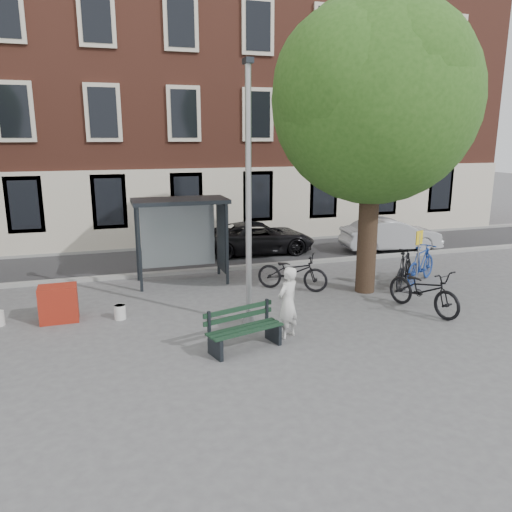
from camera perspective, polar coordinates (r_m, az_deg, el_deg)
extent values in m
plane|color=#4C4C4F|center=(12.32, -0.82, -7.69)|extent=(90.00, 90.00, 0.00)
cube|color=#28282B|center=(18.85, -6.78, -0.22)|extent=(40.00, 4.00, 0.01)
cube|color=gray|center=(16.93, -5.56, -1.59)|extent=(40.00, 0.25, 0.12)
cube|color=gray|center=(20.76, -7.79, 1.18)|extent=(40.00, 0.25, 0.12)
cube|color=brown|center=(24.37, -9.97, 19.34)|extent=(30.00, 8.00, 14.00)
cylinder|color=#9EA0A3|center=(11.58, -0.87, 6.29)|extent=(0.14, 0.14, 6.00)
cylinder|color=#9EA0A3|center=(12.28, -0.82, -7.16)|extent=(0.28, 0.28, 0.24)
cube|color=#1E2328|center=(11.59, -0.92, 21.42)|extent=(0.18, 0.35, 0.12)
cylinder|color=black|center=(14.71, 12.62, 2.40)|extent=(0.56, 0.56, 3.40)
sphere|color=#264F17|center=(14.48, 13.40, 16.91)|extent=(5.60, 5.60, 5.60)
sphere|color=#264F17|center=(15.32, 15.78, 18.45)|extent=(3.92, 3.92, 3.92)
sphere|color=#264F17|center=(13.86, 11.11, 18.43)|extent=(4.20, 4.20, 4.20)
sphere|color=#264F17|center=(13.87, 16.27, 19.41)|extent=(3.64, 3.64, 3.64)
cube|color=#1E2328|center=(14.81, -13.15, 0.66)|extent=(0.08, 0.08, 2.50)
cube|color=#1E2328|center=(15.19, -3.33, 1.32)|extent=(0.08, 0.08, 2.50)
cube|color=#1E2328|center=(15.98, -13.47, 1.58)|extent=(0.08, 0.08, 2.50)
cube|color=#1E2328|center=(16.34, -4.34, 2.17)|extent=(0.08, 0.08, 2.50)
cube|color=#1E2328|center=(15.31, -8.70, 6.26)|extent=(2.85, 1.45, 0.12)
cube|color=#8C999E|center=(16.08, -8.87, 2.32)|extent=(2.34, 0.04, 2.00)
cube|color=#1E2328|center=(15.74, -3.86, 2.21)|extent=(0.12, 1.14, 2.12)
cube|color=#D84C19|center=(15.75, -3.61, 2.22)|extent=(0.02, 0.90, 1.62)
imported|color=silver|center=(11.23, 3.65, -5.36)|extent=(0.72, 0.66, 1.66)
cube|color=#1E2328|center=(10.48, -4.67, -10.37)|extent=(0.23, 0.54, 0.44)
cube|color=#1E2328|center=(11.20, 1.98, -8.71)|extent=(0.23, 0.54, 0.44)
cube|color=#152F1E|center=(10.60, -0.72, -8.65)|extent=(1.67, 0.60, 0.04)
cube|color=#152F1E|center=(10.73, -1.23, -8.35)|extent=(1.67, 0.60, 0.04)
cube|color=#152F1E|center=(10.87, -1.74, -8.06)|extent=(1.67, 0.60, 0.04)
cube|color=#152F1E|center=(10.88, -2.02, -6.95)|extent=(1.65, 0.53, 0.10)
cube|color=#152F1E|center=(10.82, -2.02, -6.08)|extent=(1.65, 0.53, 0.10)
imported|color=black|center=(14.79, 4.18, -1.80)|extent=(2.16, 1.80, 1.11)
imported|color=navy|center=(16.33, 18.36, -0.84)|extent=(1.97, 1.57, 1.20)
imported|color=black|center=(13.65, 18.61, -3.68)|extent=(1.35, 2.36, 1.17)
imported|color=black|center=(15.70, 16.59, -1.37)|extent=(1.73, 1.72, 1.14)
imported|color=black|center=(19.45, 0.29, 2.12)|extent=(4.46, 2.22, 1.22)
imported|color=#A8A9AF|center=(20.54, 15.16, 2.36)|extent=(4.01, 1.76, 1.28)
cube|color=maroon|center=(13.24, -21.63, -5.08)|extent=(0.91, 0.62, 0.90)
cylinder|color=silver|center=(12.99, -15.28, -6.21)|extent=(0.37, 0.37, 0.36)
cylinder|color=white|center=(13.01, -15.28, -6.18)|extent=(0.32, 0.32, 0.36)
cylinder|color=#9EA0A3|center=(15.36, 17.97, -0.65)|extent=(0.04, 0.04, 1.74)
cube|color=yellow|center=(15.21, 18.17, 2.01)|extent=(0.30, 0.14, 0.41)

